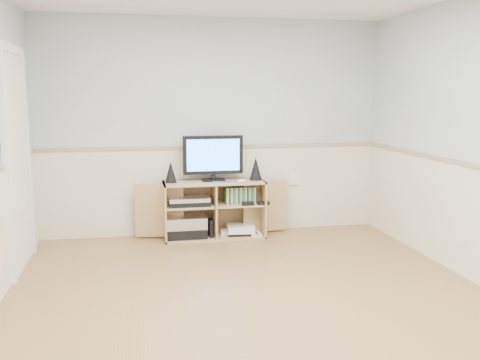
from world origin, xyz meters
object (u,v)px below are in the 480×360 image
game_consoles (240,230)px  monitor (213,156)px  media_cabinet (213,208)px  keyboard (226,183)px

game_consoles → monitor: bearing=168.4°
media_cabinet → keyboard: (0.12, -0.19, 0.32)m
media_cabinet → game_consoles: media_cabinet is taller
media_cabinet → monitor: size_ratio=2.61×
game_consoles → keyboard: bearing=-144.7°
media_cabinet → game_consoles: bearing=-12.4°
media_cabinet → keyboard: size_ratio=5.93×
keyboard → game_consoles: (0.18, 0.13, -0.59)m
media_cabinet → game_consoles: 0.40m
monitor → keyboard: size_ratio=2.27×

